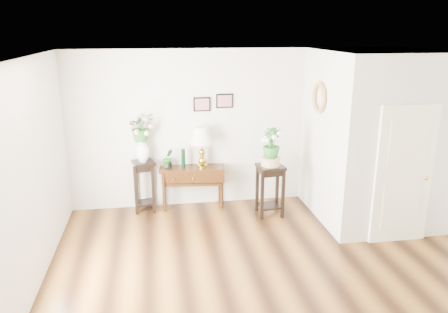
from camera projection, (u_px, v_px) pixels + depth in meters
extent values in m
cube|color=brown|center=(278.00, 280.00, 5.65)|extent=(6.00, 5.50, 0.02)
cube|color=white|center=(286.00, 59.00, 4.85)|extent=(6.00, 5.50, 0.02)
cube|color=silver|center=(238.00, 128.00, 7.85)|extent=(6.00, 0.02, 2.80)
cube|color=silver|center=(18.00, 192.00, 4.79)|extent=(0.02, 5.50, 2.80)
cube|color=silver|center=(373.00, 136.00, 7.25)|extent=(1.80, 1.95, 2.80)
cube|color=white|center=(404.00, 175.00, 6.41)|extent=(0.90, 0.05, 2.10)
cube|color=black|center=(202.00, 104.00, 7.61)|extent=(0.30, 0.02, 0.25)
cube|color=black|center=(225.00, 101.00, 7.65)|extent=(0.30, 0.02, 0.25)
torus|color=tan|center=(319.00, 98.00, 7.04)|extent=(0.07, 0.51, 0.51)
cube|color=black|center=(193.00, 187.00, 7.84)|extent=(1.18, 0.52, 0.76)
cube|color=gold|center=(202.00, 147.00, 7.66)|extent=(0.44, 0.44, 0.73)
cylinder|color=black|center=(183.00, 158.00, 7.66)|extent=(0.08, 0.08, 0.34)
imported|color=#246822|center=(168.00, 159.00, 7.62)|extent=(0.22, 0.20, 0.34)
cube|color=black|center=(145.00, 186.00, 7.67)|extent=(0.43, 0.43, 0.91)
imported|color=#246822|center=(141.00, 125.00, 7.35)|extent=(0.53, 0.48, 0.49)
cube|color=black|center=(270.00, 190.00, 7.51)|extent=(0.47, 0.47, 0.90)
cylinder|color=tan|center=(271.00, 161.00, 7.36)|extent=(0.38, 0.38, 0.15)
imported|color=#246822|center=(271.00, 144.00, 7.28)|extent=(0.38, 0.38, 0.52)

